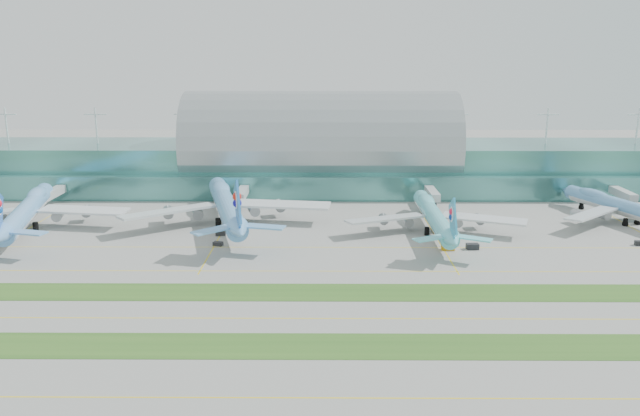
{
  "coord_description": "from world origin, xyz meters",
  "views": [
    {
      "loc": [
        1.23,
        -146.73,
        59.18
      ],
      "look_at": [
        0.0,
        55.0,
        9.0
      ],
      "focal_mm": 35.0,
      "sensor_mm": 36.0,
      "label": 1
    }
  ],
  "objects_px": {
    "airliner_c": "(434,215)",
    "airliner_a": "(27,209)",
    "terminal": "(321,157)",
    "airliner_b": "(226,204)",
    "airliner_d": "(624,207)"
  },
  "relations": [
    {
      "from": "airliner_c",
      "to": "airliner_a",
      "type": "bearing_deg",
      "value": 178.39
    },
    {
      "from": "terminal",
      "to": "airliner_c",
      "type": "bearing_deg",
      "value": -61.53
    },
    {
      "from": "terminal",
      "to": "airliner_b",
      "type": "distance_m",
      "value": 69.63
    },
    {
      "from": "airliner_a",
      "to": "airliner_d",
      "type": "bearing_deg",
      "value": -11.0
    },
    {
      "from": "terminal",
      "to": "airliner_a",
      "type": "height_order",
      "value": "terminal"
    },
    {
      "from": "airliner_a",
      "to": "airliner_c",
      "type": "bearing_deg",
      "value": -14.95
    },
    {
      "from": "airliner_b",
      "to": "airliner_c",
      "type": "xyz_separation_m",
      "value": [
        72.04,
        -10.42,
        -1.28
      ]
    },
    {
      "from": "airliner_b",
      "to": "airliner_d",
      "type": "relative_size",
      "value": 1.26
    },
    {
      "from": "terminal",
      "to": "airliner_a",
      "type": "relative_size",
      "value": 4.34
    },
    {
      "from": "terminal",
      "to": "airliner_a",
      "type": "bearing_deg",
      "value": -146.45
    },
    {
      "from": "terminal",
      "to": "airliner_d",
      "type": "xyz_separation_m",
      "value": [
        108.9,
        -58.44,
        -8.43
      ]
    },
    {
      "from": "airliner_a",
      "to": "airliner_b",
      "type": "relative_size",
      "value": 0.94
    },
    {
      "from": "terminal",
      "to": "airliner_c",
      "type": "relative_size",
      "value": 4.89
    },
    {
      "from": "airliner_d",
      "to": "airliner_a",
      "type": "bearing_deg",
      "value": 163.03
    },
    {
      "from": "airliner_a",
      "to": "airliner_c",
      "type": "distance_m",
      "value": 140.05
    }
  ]
}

